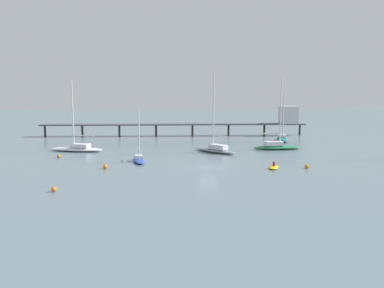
# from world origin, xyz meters

# --- Properties ---
(ground_plane) EXTENTS (400.00, 400.00, 0.00)m
(ground_plane) POSITION_xyz_m (0.00, 0.00, 0.00)
(ground_plane) COLOR slate
(pier) EXTENTS (64.42, 10.63, 7.24)m
(pier) POSITION_xyz_m (14.52, 39.73, 3.95)
(pier) COLOR #4C4C51
(pier) RESTS_ON ground_plane
(sailboat_gray) EXTENTS (7.04, 8.85, 13.97)m
(sailboat_gray) POSITION_xyz_m (4.15, 13.54, 0.80)
(sailboat_gray) COLOR gray
(sailboat_gray) RESTS_ON ground_plane
(sailboat_teal) EXTENTS (4.14, 8.73, 10.26)m
(sailboat_teal) POSITION_xyz_m (22.30, 27.47, 0.63)
(sailboat_teal) COLOR #1E727A
(sailboat_teal) RESTS_ON ground_plane
(sailboat_blue) EXTENTS (2.00, 6.42, 8.32)m
(sailboat_blue) POSITION_xyz_m (-9.69, 6.30, 0.53)
(sailboat_blue) COLOR #2D4CB7
(sailboat_blue) RESTS_ON ground_plane
(sailboat_white) EXTENTS (10.35, 6.07, 12.94)m
(sailboat_white) POSITION_xyz_m (-20.48, 19.10, 0.67)
(sailboat_white) COLOR white
(sailboat_white) RESTS_ON ground_plane
(sailboat_green) EXTENTS (9.32, 3.26, 13.53)m
(sailboat_green) POSITION_xyz_m (16.33, 15.49, 0.73)
(sailboat_green) COLOR #287F4C
(sailboat_green) RESTS_ON ground_plane
(dinghy_yellow) EXTENTS (2.36, 3.09, 1.14)m
(dinghy_yellow) POSITION_xyz_m (8.99, -2.35, 0.21)
(dinghy_yellow) COLOR yellow
(dinghy_yellow) RESTS_ON ground_plane
(mooring_buoy_near) EXTENTS (0.59, 0.59, 0.59)m
(mooring_buoy_near) POSITION_xyz_m (-22.60, 12.00, 0.30)
(mooring_buoy_near) COLOR orange
(mooring_buoy_near) RESTS_ON ground_plane
(mooring_buoy_inner) EXTENTS (0.57, 0.57, 0.57)m
(mooring_buoy_inner) POSITION_xyz_m (-19.42, -11.03, 0.28)
(mooring_buoy_inner) COLOR orange
(mooring_buoy_inner) RESTS_ON ground_plane
(mooring_buoy_mid) EXTENTS (0.65, 0.65, 0.65)m
(mooring_buoy_mid) POSITION_xyz_m (-14.57, 1.27, 0.32)
(mooring_buoy_mid) COLOR orange
(mooring_buoy_mid) RESTS_ON ground_plane
(mooring_buoy_far) EXTENTS (0.61, 0.61, 0.61)m
(mooring_buoy_far) POSITION_xyz_m (13.58, -3.13, 0.30)
(mooring_buoy_far) COLOR orange
(mooring_buoy_far) RESTS_ON ground_plane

